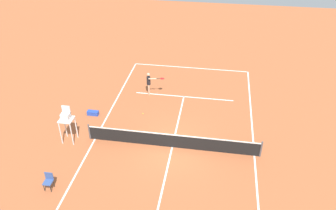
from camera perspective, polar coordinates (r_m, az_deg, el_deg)
The scene contains 8 objects.
ground_plane at distance 20.48m, azimuth 0.71°, elevation -7.09°, with size 60.00×60.00×0.00m, color #AD5933.
court_lines at distance 20.48m, azimuth 0.71°, elevation -7.09°, with size 9.78×21.33×0.01m.
tennis_net at distance 20.16m, azimuth 0.72°, elevation -6.02°, with size 10.38×0.10×1.07m.
player_serving at distance 24.96m, azimuth -3.17°, elevation 3.94°, with size 1.34×0.45×1.78m.
tennis_ball at distance 23.29m, azimuth -4.24°, elevation -1.46°, with size 0.07×0.07×0.07m, color #CCE033.
umpire_chair at distance 20.90m, azimuth -16.75°, elevation -2.25°, with size 0.80×0.80×2.41m.
courtside_chair_near at distance 18.76m, azimuth -19.48°, elevation -11.89°, with size 0.44×0.46×0.95m.
equipment_bag at distance 23.65m, azimuth -12.52°, elevation -1.31°, with size 0.76×0.32×0.30m, color #2647B7.
Camera 1 is at (-2.24, 15.46, 13.24)m, focal length 36.21 mm.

